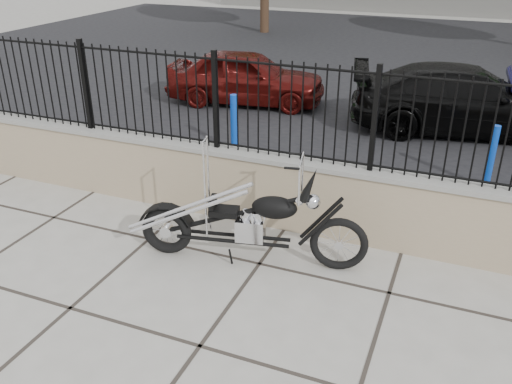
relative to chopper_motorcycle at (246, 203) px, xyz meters
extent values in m
plane|color=#99968E|center=(0.17, -1.52, -0.76)|extent=(90.00, 90.00, 0.00)
plane|color=black|center=(0.17, 10.98, -0.76)|extent=(30.00, 30.00, 0.00)
cube|color=gray|center=(0.17, 0.98, -0.28)|extent=(14.00, 0.36, 0.96)
cube|color=black|center=(0.17, 0.98, 0.80)|extent=(14.00, 0.08, 1.20)
imported|color=#4A0C0A|center=(-2.54, 5.95, -0.17)|extent=(3.66, 1.95, 1.18)
imported|color=black|center=(2.07, 5.77, -0.13)|extent=(4.57, 2.61, 1.25)
cylinder|color=blue|center=(-1.56, 3.12, -0.25)|extent=(0.13, 0.13, 1.02)
cylinder|color=blue|center=(2.56, 3.22, -0.27)|extent=(0.14, 0.14, 0.98)
camera|label=1|loc=(2.14, -4.96, 2.75)|focal=38.00mm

